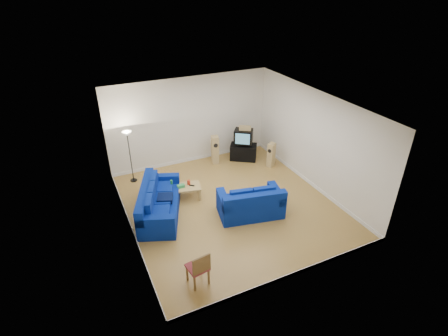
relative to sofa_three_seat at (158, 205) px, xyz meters
name	(u,v)px	position (x,y,z in m)	size (l,w,h in m)	color
room	(230,161)	(2.11, -0.45, 1.20)	(6.01, 6.51, 3.21)	brown
sofa_three_seat	(158,205)	(0.00, 0.00, 0.00)	(1.85, 2.61, 0.93)	navy
sofa_loveseat	(251,205)	(2.46, -1.16, 0.00)	(2.01, 1.39, 0.92)	navy
coffee_table	(181,188)	(0.91, 0.52, 0.03)	(1.27, 0.84, 0.43)	tan
bottle	(172,184)	(0.61, 0.55, 0.23)	(0.07, 0.07, 0.30)	#197233
tissue_box	(181,186)	(0.89, 0.48, 0.13)	(0.23, 0.13, 0.09)	green
red_canister	(189,182)	(1.17, 0.56, 0.15)	(0.10, 0.10, 0.14)	red
remote	(192,185)	(1.23, 0.44, 0.09)	(0.16, 0.05, 0.02)	black
tv_stand	(243,152)	(3.92, 2.06, -0.05)	(0.97, 0.54, 0.60)	black
av_receiver	(243,143)	(3.91, 2.11, 0.30)	(0.43, 0.35, 0.10)	black
television	(243,136)	(3.90, 2.05, 0.61)	(0.82, 0.78, 0.51)	black
centre_speaker	(245,128)	(3.95, 2.03, 0.94)	(0.43, 0.17, 0.15)	tan
speaker_left	(215,150)	(2.83, 2.24, 0.19)	(0.32, 0.37, 1.07)	tan
speaker_right	(271,155)	(4.56, 1.12, 0.12)	(0.34, 0.32, 0.93)	tan
floor_lamp	(128,141)	(-0.25, 2.25, 1.17)	(0.31, 0.31, 1.83)	black
dining_chair	(199,267)	(0.11, -2.98, 0.17)	(0.50, 0.50, 0.92)	brown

